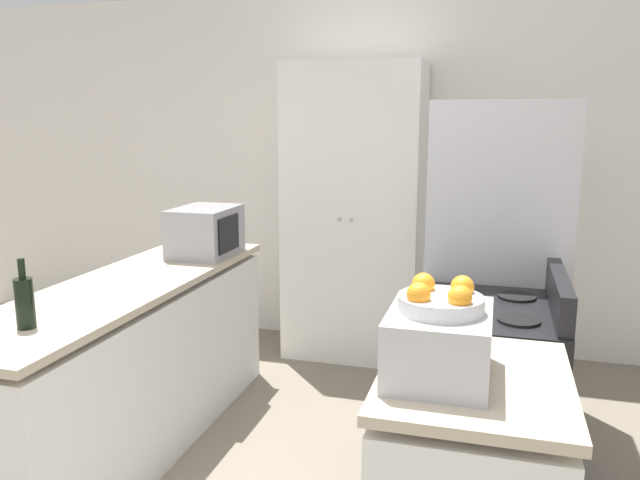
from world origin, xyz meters
name	(u,v)px	position (x,y,z in m)	size (l,w,h in m)	color
wall_back	(372,172)	(0.00, 3.12, 1.30)	(7.00, 0.06, 2.60)	silver
counter_left	(130,368)	(-0.86, 1.17, 0.43)	(0.60, 2.15, 0.89)	silver
pantry_cabinet	(354,214)	(-0.06, 2.80, 1.03)	(0.94, 0.56, 2.06)	white
stove	(482,400)	(0.88, 1.24, 0.45)	(0.66, 0.73, 1.05)	black
refrigerator	(496,266)	(0.92, 2.04, 0.89)	(0.74, 0.79, 1.78)	#B7B7BC
microwave	(206,231)	(-0.75, 1.86, 1.03)	(0.33, 0.44, 0.29)	#939399
wine_bottle	(25,301)	(-0.84, 0.46, 0.99)	(0.07, 0.07, 0.28)	black
toaster_oven	(439,344)	(0.75, 0.43, 1.00)	(0.32, 0.40, 0.22)	#B2B2B7
fruit_bowl	(441,300)	(0.75, 0.42, 1.14)	(0.27, 0.27, 0.10)	silver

